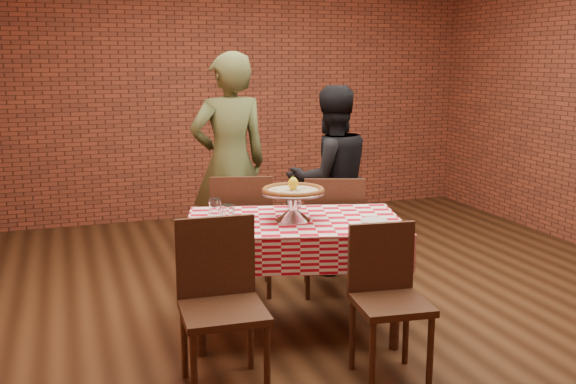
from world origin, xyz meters
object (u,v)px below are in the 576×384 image
at_px(pizza_stand, 293,206).
at_px(water_glass_left, 228,215).
at_px(condiment_caddy, 294,200).
at_px(chair_near_right, 391,307).
at_px(pizza, 293,191).
at_px(table, 294,276).
at_px(diner_black, 330,180).
at_px(diner_olive, 229,163).
at_px(water_glass_right, 215,208).
at_px(chair_far_right, 332,233).
at_px(chair_near_left, 223,310).
at_px(chair_far_left, 242,232).

xyz_separation_m(pizza_stand, water_glass_left, (-0.42, 0.02, -0.03)).
distance_m(condiment_caddy, chair_near_right, 1.16).
height_order(pizza, chair_near_right, pizza).
bearing_deg(table, diner_black, 56.76).
bearing_deg(diner_olive, water_glass_right, 66.36).
xyz_separation_m(condiment_caddy, chair_near_right, (0.18, -1.08, -0.39)).
relative_size(chair_far_right, diner_black, 0.59).
bearing_deg(water_glass_left, chair_near_right, -49.36).
relative_size(water_glass_right, chair_far_right, 0.14).
xyz_separation_m(pizza, chair_near_left, (-0.61, -0.61, -0.49)).
distance_m(pizza_stand, chair_near_left, 0.95).
height_order(chair_far_right, diner_olive, diner_olive).
bearing_deg(water_glass_left, pizza, -2.26).
bearing_deg(chair_far_right, chair_near_right, 99.23).
height_order(pizza, chair_near_left, pizza).
xyz_separation_m(chair_near_right, chair_far_left, (-0.40, 1.65, 0.03)).
bearing_deg(diner_olive, table, 88.04).
distance_m(water_glass_left, water_glass_right, 0.21).
bearing_deg(table, water_glass_left, 178.11).
relative_size(water_glass_left, diner_black, 0.08).
height_order(chair_near_left, chair_far_right, same).
xyz_separation_m(pizza, water_glass_right, (-0.46, 0.22, -0.13)).
height_order(chair_near_right, diner_olive, diner_olive).
relative_size(water_glass_right, chair_far_left, 0.14).
relative_size(chair_far_left, diner_black, 0.60).
bearing_deg(chair_near_right, water_glass_left, 137.06).
bearing_deg(water_glass_left, diner_black, 43.14).
distance_m(pizza, diner_olive, 1.39).
xyz_separation_m(pizza_stand, pizza, (0.00, 0.00, 0.10)).
relative_size(chair_near_left, chair_far_left, 0.98).
distance_m(pizza_stand, chair_far_left, 0.94).
bearing_deg(pizza, diner_olive, 92.70).
relative_size(pizza_stand, condiment_caddy, 3.12).
bearing_deg(water_glass_left, chair_near_left, -107.09).
bearing_deg(diner_black, chair_near_left, 49.56).
height_order(chair_near_right, diner_black, diner_black).
height_order(water_glass_right, chair_far_right, chair_far_right).
bearing_deg(pizza_stand, diner_black, 56.50).
bearing_deg(water_glass_left, chair_far_left, 69.63).
height_order(water_glass_right, chair_near_right, water_glass_right).
distance_m(table, chair_near_right, 0.86).
height_order(pizza_stand, diner_black, diner_black).
relative_size(table, condiment_caddy, 10.22).
bearing_deg(chair_near_right, chair_near_left, 173.82).
relative_size(chair_far_left, chair_far_right, 1.02).
height_order(table, water_glass_left, water_glass_left).
bearing_deg(chair_near_left, pizza_stand, 47.63).
xyz_separation_m(table, pizza, (-0.01, -0.00, 0.57)).
relative_size(water_glass_left, diner_olive, 0.07).
height_order(chair_near_left, diner_black, diner_black).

